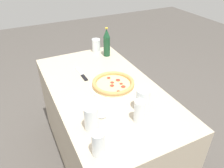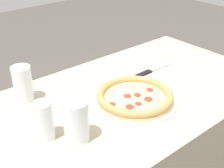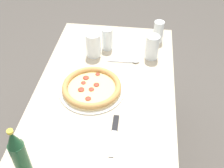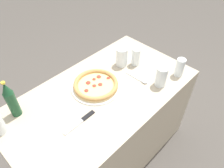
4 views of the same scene
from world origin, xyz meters
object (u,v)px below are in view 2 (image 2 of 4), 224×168
glass_lemonade (23,85)px  knife (152,70)px  glass_cola (76,121)px  pizza_margherita (135,97)px  spoon (54,106)px  glass_mango_juice (44,122)px

glass_lemonade → knife: 0.59m
glass_lemonade → glass_cola: same height
pizza_margherita → knife: size_ratio=1.49×
knife → spoon: 0.51m
glass_mango_juice → spoon: bearing=50.6°
pizza_margherita → glass_lemonade: size_ratio=2.30×
pizza_margherita → glass_lemonade: (-0.32, 0.29, 0.04)m
glass_lemonade → glass_mango_juice: bearing=-101.9°
pizza_margherita → spoon: 0.31m
pizza_margherita → glass_mango_juice: (-0.37, 0.03, 0.04)m
pizza_margherita → glass_lemonade: bearing=137.9°
spoon → glass_cola: bearing=-100.4°
glass_mango_juice → glass_lemonade: size_ratio=0.94×
pizza_margherita → glass_cola: bearing=-171.9°
pizza_margherita → glass_mango_juice: glass_mango_juice is taller
glass_mango_juice → glass_cola: bearing=-42.4°
glass_lemonade → knife: glass_lemonade is taller
glass_cola → spoon: size_ratio=0.79×
pizza_margherita → glass_mango_juice: size_ratio=2.45×
knife → spoon: spoon is taller
knife → spoon: bearing=177.7°
glass_mango_juice → glass_cola: 0.10m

